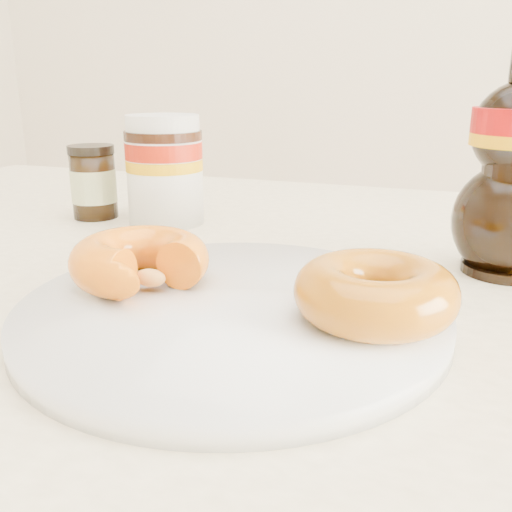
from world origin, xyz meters
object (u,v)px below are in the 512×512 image
(dining_table, at_px, (266,347))
(plate, at_px, (232,310))
(nutella_jar, at_px, (164,166))
(donut_whole, at_px, (375,292))
(dark_jar, at_px, (93,183))
(donut_bitten, at_px, (140,260))

(dining_table, relative_size, plate, 4.55)
(dining_table, height_order, plate, plate)
(plate, relative_size, nutella_jar, 2.39)
(dining_table, distance_m, donut_whole, 0.21)
(donut_whole, relative_size, dark_jar, 1.20)
(donut_bitten, height_order, nutella_jar, nutella_jar)
(plate, bearing_deg, donut_whole, 2.11)
(donut_bitten, distance_m, donut_whole, 0.18)
(dining_table, height_order, donut_whole, donut_whole)
(donut_bitten, bearing_deg, nutella_jar, 114.70)
(plate, bearing_deg, donut_bitten, 172.05)
(donut_bitten, relative_size, dark_jar, 1.19)
(plate, height_order, donut_bitten, donut_bitten)
(nutella_jar, bearing_deg, plate, -52.70)
(donut_bitten, bearing_deg, dining_table, 61.16)
(donut_bitten, distance_m, dark_jar, 0.31)
(dining_table, bearing_deg, donut_bitten, -119.24)
(plate, xyz_separation_m, donut_whole, (0.10, 0.00, 0.03))
(nutella_jar, bearing_deg, donut_bitten, -65.70)
(dining_table, distance_m, nutella_jar, 0.26)
(plate, height_order, nutella_jar, nutella_jar)
(nutella_jar, bearing_deg, donut_whole, -40.11)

